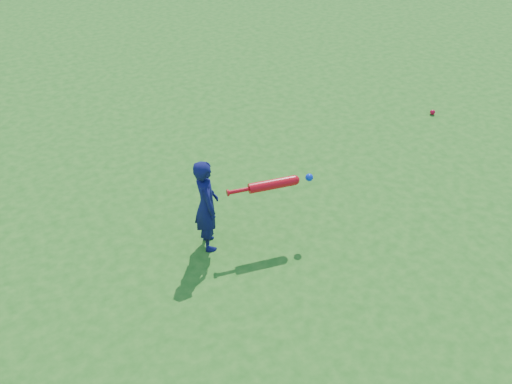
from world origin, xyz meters
The scene contains 4 objects.
ground centered at (0.00, 0.00, 0.00)m, with size 80.00×80.00×0.00m, color #226818.
child centered at (-0.32, -0.13, 0.49)m, with size 0.36×0.23×0.98m, color #0F1249.
ground_ball_red centered at (3.64, 0.87, 0.04)m, with size 0.07×0.07×0.07m, color red.
bat_swing centered at (0.34, -0.31, 0.63)m, with size 0.87×0.23×0.10m.
Camera 1 is at (-2.05, -4.18, 3.74)m, focal length 40.00 mm.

